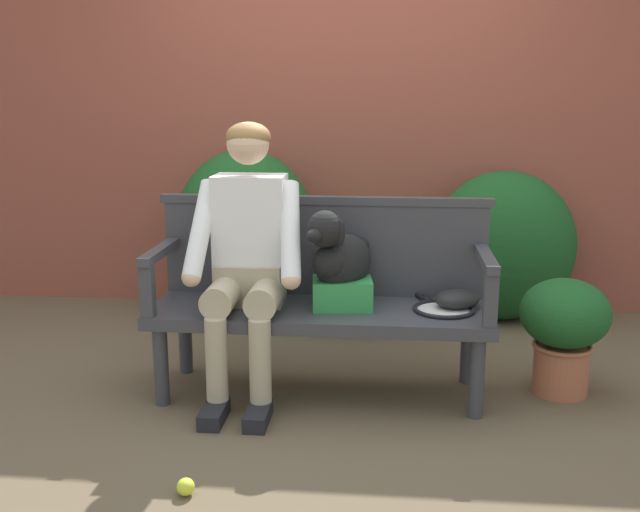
{
  "coord_description": "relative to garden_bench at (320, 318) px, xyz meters",
  "views": [
    {
      "loc": [
        0.33,
        -3.36,
        1.46
      ],
      "look_at": [
        0.0,
        0.0,
        0.69
      ],
      "focal_mm": 41.29,
      "sensor_mm": 36.0,
      "label": 1
    }
  ],
  "objects": [
    {
      "name": "ground_plane",
      "position": [
        0.0,
        0.0,
        -0.38
      ],
      "size": [
        40.0,
        40.0,
        0.0
      ],
      "primitive_type": "plane",
      "color": "brown"
    },
    {
      "name": "brick_garden_fence",
      "position": [
        0.0,
        1.66,
        0.94
      ],
      "size": [
        8.0,
        0.3,
        2.63
      ],
      "primitive_type": "cube",
      "color": "brown",
      "rests_on": "ground"
    },
    {
      "name": "hedge_bush_far_right",
      "position": [
        -0.62,
        1.3,
        0.16
      ],
      "size": [
        0.92,
        0.81,
        1.08
      ],
      "primitive_type": "ellipsoid",
      "color": "#194C1E",
      "rests_on": "ground"
    },
    {
      "name": "hedge_bush_far_left",
      "position": [
        1.04,
        1.3,
        0.1
      ],
      "size": [
        0.91,
        0.63,
        0.96
      ],
      "primitive_type": "ellipsoid",
      "color": "#194C1E",
      "rests_on": "ground"
    },
    {
      "name": "hedge_bush_mid_right",
      "position": [
        0.09,
        1.27,
        0.01
      ],
      "size": [
        1.07,
        0.95,
        0.78
      ],
      "primitive_type": "ellipsoid",
      "color": "#1E5B23",
      "rests_on": "ground"
    },
    {
      "name": "garden_bench",
      "position": [
        0.0,
        0.0,
        0.0
      ],
      "size": [
        1.62,
        0.53,
        0.44
      ],
      "color": "#38383D",
      "rests_on": "ground"
    },
    {
      "name": "bench_backrest",
      "position": [
        0.0,
        0.24,
        0.31
      ],
      "size": [
        1.66,
        0.06,
        0.5
      ],
      "color": "#38383D",
      "rests_on": "garden_bench"
    },
    {
      "name": "bench_armrest_left_end",
      "position": [
        -0.77,
        -0.09,
        0.26
      ],
      "size": [
        0.06,
        0.53,
        0.28
      ],
      "color": "#38383D",
      "rests_on": "garden_bench"
    },
    {
      "name": "bench_armrest_right_end",
      "position": [
        0.77,
        -0.09,
        0.26
      ],
      "size": [
        0.06,
        0.53,
        0.28
      ],
      "color": "#38383D",
      "rests_on": "garden_bench"
    },
    {
      "name": "person_seated",
      "position": [
        -0.34,
        -0.02,
        0.33
      ],
      "size": [
        0.56,
        0.67,
        1.31
      ],
      "color": "black",
      "rests_on": "ground"
    },
    {
      "name": "dog_on_bench",
      "position": [
        0.09,
        0.02,
        0.3
      ],
      "size": [
        0.37,
        0.47,
        0.48
      ],
      "color": "black",
      "rests_on": "garden_bench"
    },
    {
      "name": "tennis_racket",
      "position": [
        0.57,
        0.02,
        0.07
      ],
      "size": [
        0.4,
        0.57,
        0.03
      ],
      "color": "black",
      "rests_on": "garden_bench"
    },
    {
      "name": "baseball_glove",
      "position": [
        0.65,
        0.04,
        0.1
      ],
      "size": [
        0.27,
        0.24,
        0.09
      ],
      "primitive_type": "ellipsoid",
      "rotation": [
        0.0,
        0.0,
        0.38
      ],
      "color": "black",
      "rests_on": "garden_bench"
    },
    {
      "name": "sports_bag",
      "position": [
        0.11,
        0.0,
        0.13
      ],
      "size": [
        0.3,
        0.23,
        0.14
      ],
      "primitive_type": "cube",
      "rotation": [
        0.0,
        0.0,
        0.11
      ],
      "color": "#2D8E42",
      "rests_on": "garden_bench"
    },
    {
      "name": "tennis_ball",
      "position": [
        -0.4,
        -0.98,
        -0.35
      ],
      "size": [
        0.07,
        0.07,
        0.07
      ],
      "primitive_type": "sphere",
      "color": "#CCDB33",
      "rests_on": "ground"
    },
    {
      "name": "potted_plant",
      "position": [
        1.17,
        0.11,
        -0.04
      ],
      "size": [
        0.43,
        0.43,
        0.57
      ],
      "color": "#A85B3D",
      "rests_on": "ground"
    }
  ]
}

